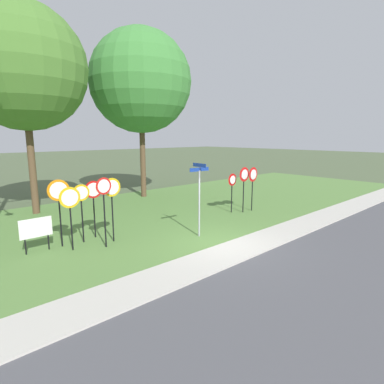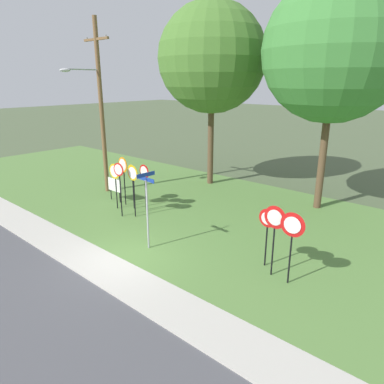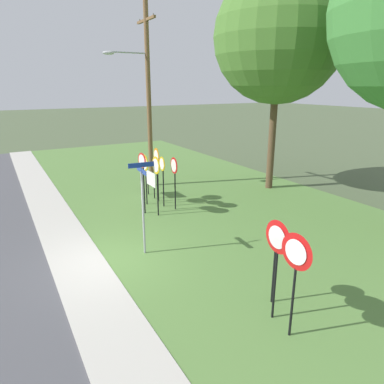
{
  "view_description": "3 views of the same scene",
  "coord_description": "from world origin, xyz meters",
  "px_view_note": "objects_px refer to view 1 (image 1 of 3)",
  "views": [
    {
      "loc": [
        -8.5,
        -7.66,
        4.15
      ],
      "look_at": [
        0.81,
        2.57,
        1.64
      ],
      "focal_mm": 28.96,
      "sensor_mm": 36.0,
      "label": 1
    },
    {
      "loc": [
        9.48,
        -6.98,
        6.3
      ],
      "look_at": [
        0.32,
        3.55,
        1.84
      ],
      "focal_mm": 32.79,
      "sensor_mm": 36.0,
      "label": 2
    },
    {
      "loc": [
        9.8,
        -2.49,
        5.32
      ],
      "look_at": [
        -0.08,
        3.14,
        1.82
      ],
      "focal_mm": 32.48,
      "sensor_mm": 36.0,
      "label": 3
    }
  ],
  "objects_px": {
    "oak_tree_left": "(23,67)",
    "oak_tree_right": "(141,82)",
    "stop_sign_far_center": "(104,198)",
    "yield_sign_near_left": "(244,179)",
    "stop_sign_near_left": "(59,198)",
    "stop_sign_far_right": "(94,197)",
    "stop_sign_far_left": "(82,201)",
    "street_name_post": "(199,194)",
    "yield_sign_far_left": "(253,178)",
    "stop_sign_center_tall": "(112,196)",
    "yield_sign_near_right": "(232,184)",
    "stop_sign_near_right": "(70,205)",
    "notice_board": "(36,230)"
  },
  "relations": [
    {
      "from": "stop_sign_center_tall",
      "to": "yield_sign_near_right",
      "type": "distance_m",
      "value": 7.08
    },
    {
      "from": "stop_sign_near_left",
      "to": "oak_tree_right",
      "type": "distance_m",
      "value": 11.51
    },
    {
      "from": "oak_tree_left",
      "to": "oak_tree_right",
      "type": "distance_m",
      "value": 6.96
    },
    {
      "from": "stop_sign_far_right",
      "to": "oak_tree_left",
      "type": "xyz_separation_m",
      "value": [
        -0.57,
        5.98,
        5.77
      ]
    },
    {
      "from": "stop_sign_far_right",
      "to": "stop_sign_far_left",
      "type": "bearing_deg",
      "value": -152.0
    },
    {
      "from": "street_name_post",
      "to": "oak_tree_left",
      "type": "bearing_deg",
      "value": 118.43
    },
    {
      "from": "stop_sign_near_left",
      "to": "notice_board",
      "type": "bearing_deg",
      "value": -175.28
    },
    {
      "from": "street_name_post",
      "to": "oak_tree_left",
      "type": "distance_m",
      "value": 11.09
    },
    {
      "from": "stop_sign_center_tall",
      "to": "oak_tree_right",
      "type": "height_order",
      "value": "oak_tree_right"
    },
    {
      "from": "stop_sign_near_right",
      "to": "oak_tree_right",
      "type": "bearing_deg",
      "value": 41.59
    },
    {
      "from": "oak_tree_right",
      "to": "oak_tree_left",
      "type": "bearing_deg",
      "value": -179.23
    },
    {
      "from": "stop_sign_far_center",
      "to": "yield_sign_far_left",
      "type": "xyz_separation_m",
      "value": [
        8.73,
        -0.17,
        -0.06
      ]
    },
    {
      "from": "stop_sign_far_right",
      "to": "stop_sign_center_tall",
      "type": "bearing_deg",
      "value": -68.34
    },
    {
      "from": "stop_sign_far_left",
      "to": "stop_sign_center_tall",
      "type": "relative_size",
      "value": 0.91
    },
    {
      "from": "yield_sign_far_left",
      "to": "street_name_post",
      "type": "height_order",
      "value": "street_name_post"
    },
    {
      "from": "oak_tree_left",
      "to": "notice_board",
      "type": "bearing_deg",
      "value": -105.53
    },
    {
      "from": "oak_tree_right",
      "to": "stop_sign_far_right",
      "type": "bearing_deg",
      "value": -136.44
    },
    {
      "from": "yield_sign_near_right",
      "to": "oak_tree_left",
      "type": "xyz_separation_m",
      "value": [
        -7.95,
        7.0,
        5.9
      ]
    },
    {
      "from": "stop_sign_near_left",
      "to": "stop_sign_far_left",
      "type": "distance_m",
      "value": 0.83
    },
    {
      "from": "stop_sign_far_center",
      "to": "yield_sign_far_left",
      "type": "bearing_deg",
      "value": -6.98
    },
    {
      "from": "stop_sign_near_left",
      "to": "yield_sign_far_left",
      "type": "distance_m",
      "value": 10.02
    },
    {
      "from": "stop_sign_near_left",
      "to": "street_name_post",
      "type": "bearing_deg",
      "value": -21.87
    },
    {
      "from": "stop_sign_far_right",
      "to": "yield_sign_near_left",
      "type": "distance_m",
      "value": 7.99
    },
    {
      "from": "yield_sign_near_right",
      "to": "street_name_post",
      "type": "xyz_separation_m",
      "value": [
        -4.13,
        -1.74,
        0.23
      ]
    },
    {
      "from": "stop_sign_near_right",
      "to": "stop_sign_far_right",
      "type": "xyz_separation_m",
      "value": [
        1.27,
        0.83,
        -0.0
      ]
    },
    {
      "from": "stop_sign_near_right",
      "to": "street_name_post",
      "type": "bearing_deg",
      "value": -23.52
    },
    {
      "from": "yield_sign_near_left",
      "to": "yield_sign_far_left",
      "type": "distance_m",
      "value": 0.66
    },
    {
      "from": "stop_sign_far_left",
      "to": "stop_sign_far_center",
      "type": "distance_m",
      "value": 1.18
    },
    {
      "from": "yield_sign_far_left",
      "to": "stop_sign_far_left",
      "type": "bearing_deg",
      "value": 169.18
    },
    {
      "from": "stop_sign_far_left",
      "to": "stop_sign_far_center",
      "type": "bearing_deg",
      "value": -65.52
    },
    {
      "from": "yield_sign_far_left",
      "to": "notice_board",
      "type": "xyz_separation_m",
      "value": [
        -10.79,
        1.38,
        -0.99
      ]
    },
    {
      "from": "stop_sign_far_center",
      "to": "yield_sign_near_left",
      "type": "distance_m",
      "value": 8.08
    },
    {
      "from": "yield_sign_far_left",
      "to": "stop_sign_far_center",
      "type": "bearing_deg",
      "value": 175.88
    },
    {
      "from": "stop_sign_far_left",
      "to": "oak_tree_left",
      "type": "distance_m",
      "value": 8.54
    },
    {
      "from": "yield_sign_far_left",
      "to": "yield_sign_near_left",
      "type": "bearing_deg",
      "value": 168.88
    },
    {
      "from": "yield_sign_near_right",
      "to": "oak_tree_right",
      "type": "relative_size",
      "value": 0.2
    },
    {
      "from": "yield_sign_far_left",
      "to": "stop_sign_far_right",
      "type": "bearing_deg",
      "value": 166.83
    },
    {
      "from": "yield_sign_far_left",
      "to": "street_name_post",
      "type": "relative_size",
      "value": 0.8
    },
    {
      "from": "stop_sign_far_left",
      "to": "yield_sign_near_left",
      "type": "distance_m",
      "value": 8.56
    },
    {
      "from": "stop_sign_far_left",
      "to": "stop_sign_center_tall",
      "type": "xyz_separation_m",
      "value": [
        0.92,
        -0.7,
        0.19
      ]
    },
    {
      "from": "street_name_post",
      "to": "stop_sign_near_left",
      "type": "bearing_deg",
      "value": 155.9
    },
    {
      "from": "stop_sign_far_right",
      "to": "oak_tree_right",
      "type": "bearing_deg",
      "value": 47.68
    },
    {
      "from": "stop_sign_center_tall",
      "to": "stop_sign_far_right",
      "type": "bearing_deg",
      "value": 108.26
    },
    {
      "from": "stop_sign_center_tall",
      "to": "yield_sign_far_left",
      "type": "height_order",
      "value": "stop_sign_center_tall"
    },
    {
      "from": "stop_sign_far_center",
      "to": "oak_tree_left",
      "type": "distance_m",
      "value": 9.23
    },
    {
      "from": "stop_sign_near_right",
      "to": "yield_sign_far_left",
      "type": "relative_size",
      "value": 0.96
    },
    {
      "from": "stop_sign_far_right",
      "to": "yield_sign_near_right",
      "type": "relative_size",
      "value": 1.1
    },
    {
      "from": "yield_sign_far_left",
      "to": "yield_sign_near_right",
      "type": "bearing_deg",
      "value": 152.87
    },
    {
      "from": "stop_sign_far_left",
      "to": "stop_sign_far_right",
      "type": "relative_size",
      "value": 0.98
    },
    {
      "from": "street_name_post",
      "to": "oak_tree_left",
      "type": "relative_size",
      "value": 0.29
    }
  ]
}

